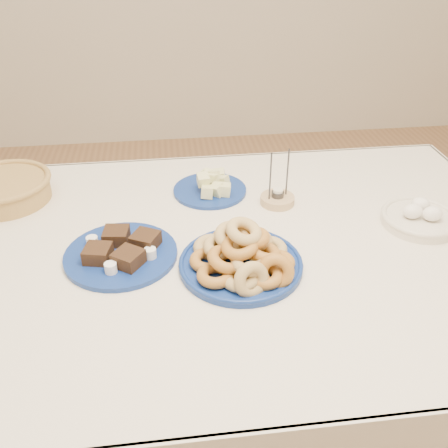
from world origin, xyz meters
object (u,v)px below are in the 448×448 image
at_px(donut_platter, 242,257).
at_px(melon_plate, 211,187).
at_px(egg_bowl, 420,218).
at_px(dining_table, 222,277).
at_px(candle_holder, 277,199).
at_px(brownie_plate, 121,252).
at_px(wicker_basket, 4,188).

height_order(donut_platter, melon_plate, donut_platter).
distance_m(donut_platter, egg_bowl, 0.54).
distance_m(dining_table, candle_holder, 0.30).
relative_size(brownie_plate, egg_bowl, 1.44).
distance_m(brownie_plate, candle_holder, 0.50).
relative_size(donut_platter, brownie_plate, 1.06).
xyz_separation_m(donut_platter, wicker_basket, (-0.65, 0.42, 0.00)).
height_order(dining_table, donut_platter, donut_platter).
distance_m(brownie_plate, egg_bowl, 0.82).
distance_m(brownie_plate, wicker_basket, 0.49).
bearing_deg(melon_plate, egg_bowl, -24.65).
bearing_deg(dining_table, brownie_plate, -176.15).
xyz_separation_m(donut_platter, candle_holder, (0.15, 0.30, -0.02)).
bearing_deg(donut_platter, brownie_plate, 163.87).
bearing_deg(wicker_basket, melon_plate, -2.90).
relative_size(donut_platter, wicker_basket, 1.05).
bearing_deg(candle_holder, melon_plate, 154.25).
bearing_deg(egg_bowl, donut_platter, -165.16).
relative_size(melon_plate, candle_holder, 1.64).
distance_m(dining_table, egg_bowl, 0.57).
height_order(melon_plate, brownie_plate, melon_plate).
bearing_deg(brownie_plate, wicker_basket, 136.63).
relative_size(brownie_plate, candle_holder, 2.02).
bearing_deg(candle_holder, egg_bowl, -24.08).
bearing_deg(egg_bowl, brownie_plate, -176.32).
height_order(wicker_basket, candle_holder, candle_holder).
xyz_separation_m(donut_platter, egg_bowl, (0.52, 0.14, -0.01)).
relative_size(donut_platter, candle_holder, 2.13).
bearing_deg(melon_plate, candle_holder, -25.75).
bearing_deg(melon_plate, wicker_basket, 177.10).
height_order(donut_platter, wicker_basket, donut_platter).
relative_size(dining_table, donut_platter, 4.71).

